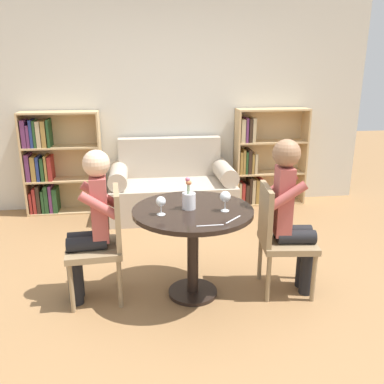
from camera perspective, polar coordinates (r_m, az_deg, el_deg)
ground_plane at (r=3.44m, az=0.11°, el=-14.05°), size 16.00×16.00×0.00m
back_wall at (r=5.30m, az=-3.40°, el=12.50°), size 5.20×0.05×2.70m
round_table at (r=3.17m, az=0.12°, el=-4.89°), size 0.94×0.94×0.74m
couch at (r=5.07m, az=-2.82°, el=0.34°), size 1.52×0.80×0.92m
bookshelf_left at (r=5.34m, az=-18.94°, el=3.63°), size 0.94×0.28×1.27m
bookshelf_right at (r=5.49m, az=9.57°, el=4.40°), size 0.94×0.28×1.27m
chair_left at (r=3.25m, az=-12.32°, el=-6.59°), size 0.45×0.45×0.90m
chair_right at (r=3.35m, az=12.11°, el=-5.87°), size 0.46×0.46×0.90m
person_left at (r=3.20m, az=-14.12°, el=-4.22°), size 0.43×0.36×1.21m
person_right at (r=3.29m, az=13.80°, el=-2.79°), size 0.44×0.37×1.27m
wine_glass_left at (r=2.98m, az=-4.40°, el=-1.42°), size 0.07×0.07×0.14m
wine_glass_right at (r=3.05m, az=4.69°, el=-0.73°), size 0.08×0.08×0.16m
flower_vase at (r=3.10m, az=-0.45°, el=-0.99°), size 0.10×0.10×0.26m
knife_left_setting at (r=2.92m, az=5.82°, el=-3.85°), size 0.14×0.14×0.00m
fork_left_setting at (r=2.80m, az=2.56°, el=-4.70°), size 0.19×0.02×0.00m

